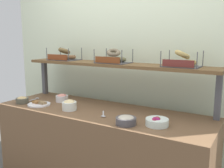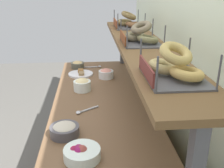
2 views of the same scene
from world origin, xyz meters
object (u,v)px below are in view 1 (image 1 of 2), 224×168
Objects in this scene: serving_spoon_near_plate at (103,115)px; bagel_basket_cinnamon_raisin at (64,56)px; bowl_beet_salad at (157,122)px; bowl_hummus at (22,100)px; bowl_lox_spread at (62,98)px; bowl_egg_salad at (69,105)px; serving_spoon_by_edge at (35,99)px; serving_plate_white at (39,104)px; bagel_basket_sesame at (182,61)px; bagel_basket_poppy at (113,58)px; bowl_tuna_salad at (126,120)px.

bagel_basket_cinnamon_raisin is (-0.80, 0.41, 0.47)m from serving_spoon_near_plate.
bowl_hummus is at bearing -177.17° from bowl_beet_salad.
bowl_lox_spread is at bearing -56.53° from bagel_basket_cinnamon_raisin.
bagel_basket_cinnamon_raisin reaches higher than bowl_hummus.
bowl_egg_salad is 0.62m from serving_spoon_by_edge.
bagel_basket_cinnamon_raisin is at bearing 135.14° from bowl_egg_salad.
serving_plate_white is at bearing -114.18° from bowl_lox_spread.
bowl_lox_spread is at bearing 65.82° from serving_plate_white.
serving_spoon_by_edge is at bearing -169.21° from bagel_basket_sesame.
bowl_beet_salad is at bearing -4.18° from serving_spoon_by_edge.
bagel_basket_sesame reaches higher than serving_spoon_by_edge.
bowl_beet_salad is 1.49m from serving_spoon_by_edge.
bowl_beet_salad is 0.50m from serving_spoon_near_plate.
bowl_egg_salad is 0.64m from bagel_basket_poppy.
bowl_egg_salad is 0.88m from bowl_beet_salad.
serving_spoon_near_plate is 0.46× the size of bagel_basket_cinnamon_raisin.
bowl_tuna_salad is 1.27m from bagel_basket_cinnamon_raisin.
bowl_beet_salad reaches higher than serving_plate_white.
bowl_egg_salad reaches higher than bowl_beet_salad.
bagel_basket_cinnamon_raisin is at bearing 69.85° from bowl_hummus.
bagel_basket_cinnamon_raisin is (0.18, 0.48, 0.44)m from bowl_hummus.
bagel_basket_poppy is at bearing 108.50° from serving_spoon_near_plate.
bowl_tuna_salad is 0.72× the size of serving_plate_white.
bowl_tuna_salad is at bearing -19.63° from serving_spoon_near_plate.
bowl_egg_salad is at bearing -121.23° from bagel_basket_poppy.
serving_spoon_near_plate is (-0.28, 0.10, -0.03)m from bowl_tuna_salad.
bagel_basket_cinnamon_raisin reaches higher than bowl_lox_spread.
bowl_hummus reaches higher than serving_spoon_by_edge.
bowl_beet_salad is at bearing -98.26° from bagel_basket_sesame.
bowl_beet_salad is at bearing 0.93° from bowl_egg_salad.
bowl_beet_salad is 0.54× the size of bagel_basket_cinnamon_raisin.
bowl_lox_spread is 0.80× the size of bowl_tuna_salad.
bowl_beet_salad reaches higher than serving_spoon_near_plate.
serving_spoon_by_edge is 0.53× the size of bagel_basket_cinnamon_raisin.
bagel_basket_sesame reaches higher than bowl_egg_salad.
serving_plate_white is at bearing -85.25° from bagel_basket_cinnamon_raisin.
bowl_hummus reaches higher than serving_plate_white.
bagel_basket_sesame reaches higher than serving_plate_white.
bagel_basket_cinnamon_raisin is at bearing 154.90° from bowl_tuna_salad.
bowl_tuna_salad is at bearing -25.10° from bagel_basket_cinnamon_raisin.
bowl_tuna_salad reaches higher than serving_plate_white.
serving_plate_white is 0.64m from bagel_basket_cinnamon_raisin.
bagel_basket_sesame reaches higher than bowl_lox_spread.
bowl_hummus is at bearing -174.39° from bowl_egg_salad.
bagel_basket_poppy is at bearing 28.81° from bowl_hummus.
bagel_basket_poppy is at bearing -1.28° from bagel_basket_cinnamon_raisin.
bowl_egg_salad is 0.35m from bowl_lox_spread.
bowl_lox_spread reaches higher than bowl_beet_salad.
bowl_beet_salad is 1.43m from bagel_basket_cinnamon_raisin.
bowl_tuna_salad is 0.52× the size of bagel_basket_sesame.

